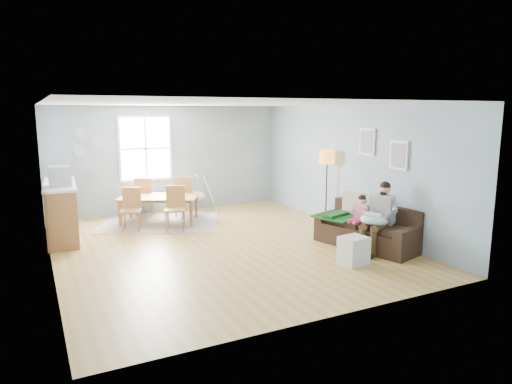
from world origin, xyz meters
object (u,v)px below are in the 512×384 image
sofa (369,232)px  floor_lamp (327,163)px  storage_cube (353,251)px  monitor (60,176)px  chair_se (175,205)px  chair_ne (183,194)px  counter (62,211)px  toddler (359,211)px  chair_nw (144,194)px  father (379,215)px  chair_sw (131,206)px  dining_table (159,210)px  baby_swing (197,195)px

sofa → floor_lamp: size_ratio=1.24×
storage_cube → monitor: (-4.28, 3.54, 1.10)m
chair_se → monitor: size_ratio=2.24×
chair_ne → chair_se: bearing=-115.0°
counter → toddler: bearing=-31.1°
toddler → storage_cube: toddler is taller
chair_nw → toddler: bearing=-53.7°
father → counter: size_ratio=0.62×
father → chair_sw: (-3.76, 3.56, -0.15)m
floor_lamp → dining_table: floor_lamp is taller
chair_se → baby_swing: size_ratio=0.88×
father → baby_swing: size_ratio=1.17×
toddler → chair_sw: 4.82m
floor_lamp → chair_nw: (-3.56, 2.59, -0.85)m
monitor → counter: bearing=89.2°
counter → chair_nw: bearing=31.7°
baby_swing → chair_ne: bearing=-143.8°
sofa → monitor: bearing=151.4°
chair_nw → floor_lamp: bearing=-36.1°
father → chair_nw: (-3.22, 4.74, -0.13)m
floor_lamp → chair_nw: 4.48m
floor_lamp → counter: floor_lamp is taller
floor_lamp → father: bearing=-99.0°
chair_nw → baby_swing: 1.36m
sofa → toddler: (-0.12, 0.16, 0.38)m
dining_table → chair_ne: bearing=56.4°
dining_table → counter: size_ratio=0.86×
storage_cube → chair_nw: bearing=114.5°
monitor → baby_swing: (3.31, 1.56, -0.91)m
chair_se → baby_swing: chair_se is taller
chair_se → chair_ne: size_ratio=0.97×
father → floor_lamp: size_ratio=0.76×
monitor → dining_table: bearing=21.0°
storage_cube → counter: size_ratio=0.23×
father → monitor: monitor is taller
floor_lamp → storage_cube: 3.05m
dining_table → chair_sw: size_ratio=1.91×
chair_ne → monitor: size_ratio=2.30×
chair_nw → counter: counter is taller
father → storage_cube: (-0.88, -0.39, -0.45)m
toddler → chair_ne: 4.50m
chair_nw → baby_swing: size_ratio=0.89×
floor_lamp → chair_se: (-3.24, 1.03, -0.85)m
father → floor_lamp: 2.29m
storage_cube → chair_nw: chair_nw is taller
toddler → chair_ne: (-2.28, 3.88, -0.09)m
monitor → chair_nw: bearing=39.2°
storage_cube → floor_lamp: bearing=64.3°
chair_se → counter: size_ratio=0.47×
floor_lamp → monitor: size_ratio=3.94×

